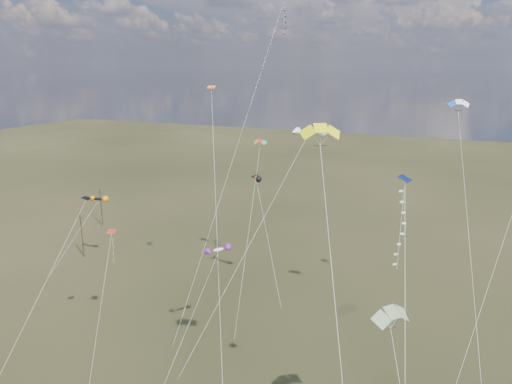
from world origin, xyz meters
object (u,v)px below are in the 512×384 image
at_px(utility_pole_near, 82,235).
at_px(parafoil_yellow, 321,130).
at_px(novelty_black_orange, 98,199).
at_px(utility_pole_far, 101,207).

distance_m(utility_pole_near, parafoil_yellow, 60.19).
relative_size(parafoil_yellow, novelty_black_orange, 2.35).
bearing_deg(novelty_black_orange, parafoil_yellow, -29.40).
distance_m(utility_pole_far, parafoil_yellow, 73.38).
bearing_deg(utility_pole_near, parafoil_yellow, -27.90).
height_order(utility_pole_far, novelty_black_orange, novelty_black_orange).
distance_m(utility_pole_near, utility_pole_far, 16.12).
bearing_deg(utility_pole_far, utility_pole_near, -60.26).
bearing_deg(parafoil_yellow, utility_pole_near, 152.10).
bearing_deg(novelty_black_orange, utility_pole_far, 131.57).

